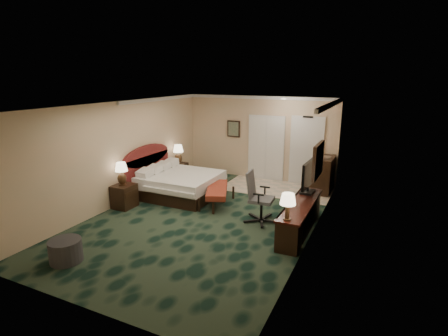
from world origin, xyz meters
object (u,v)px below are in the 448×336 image
at_px(bed, 181,185).
at_px(nightstand_far, 179,172).
at_px(bed_bench, 217,196).
at_px(minibar, 323,175).
at_px(tv, 308,177).
at_px(desk, 300,218).
at_px(nightstand_near, 124,196).
at_px(ottoman, 66,251).
at_px(lamp_far, 178,154).
at_px(lamp_near, 122,174).
at_px(desk_chair, 262,197).

relative_size(bed, nightstand_far, 3.51).
relative_size(bed_bench, minibar, 1.38).
bearing_deg(tv, desk, -86.09).
height_order(nightstand_near, ottoman, nightstand_near).
distance_m(lamp_far, ottoman, 5.35).
height_order(bed, bed_bench, bed).
xyz_separation_m(nightstand_far, ottoman, (0.88, -5.25, -0.08)).
height_order(nightstand_far, bed_bench, nightstand_far).
relative_size(tv, minibar, 0.95).
height_order(nightstand_near, lamp_near, lamp_near).
relative_size(nightstand_far, desk_chair, 0.48).
bearing_deg(minibar, lamp_near, -141.78).
height_order(bed, ottoman, bed).
relative_size(ottoman, desk, 0.25).
distance_m(nightstand_far, minibar, 4.51).
relative_size(nightstand_near, lamp_near, 1.02).
bearing_deg(bed, ottoman, -89.73).
distance_m(nightstand_far, lamp_near, 2.72).
bearing_deg(nightstand_far, lamp_far, -34.74).
bearing_deg(lamp_near, bed_bench, 29.53).
height_order(lamp_far, tv, tv).
relative_size(bed, minibar, 1.93).
relative_size(bed_bench, tv, 1.45).
bearing_deg(tv, minibar, 93.34).
xyz_separation_m(lamp_near, desk, (4.49, 0.47, -0.57)).
bearing_deg(desk_chair, lamp_far, 145.96).
bearing_deg(bed_bench, nightstand_near, -173.46).
bearing_deg(minibar, ottoman, -120.24).
xyz_separation_m(nightstand_near, ottoman, (0.86, -2.61, -0.09)).
distance_m(bed_bench, desk_chair, 1.57).
distance_m(lamp_near, bed_bench, 2.52).
bearing_deg(ottoman, minibar, 59.76).
bearing_deg(lamp_near, minibar, 38.22).
xyz_separation_m(tv, desk_chair, (-0.93, -0.58, -0.45)).
height_order(bed, lamp_far, lamp_far).
height_order(lamp_near, tv, tv).
height_order(bed_bench, tv, tv).
xyz_separation_m(desk_chair, minibar, (0.89, 2.85, -0.08)).
distance_m(lamp_near, tv, 4.63).
distance_m(bed_bench, minibar, 3.27).
relative_size(ottoman, desk_chair, 0.49).
distance_m(lamp_near, ottoman, 2.83).
relative_size(bed_bench, desk_chair, 1.19).
xyz_separation_m(lamp_far, bed_bench, (2.09, -1.43, -0.64)).
distance_m(nightstand_far, desk, 4.98).
relative_size(bed, desk_chair, 1.67).
bearing_deg(tv, bed, 179.15).
xyz_separation_m(nightstand_near, nightstand_far, (-0.01, 2.63, -0.02)).
bearing_deg(lamp_far, bed_bench, -34.43).
distance_m(nightstand_far, lamp_far, 0.60).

